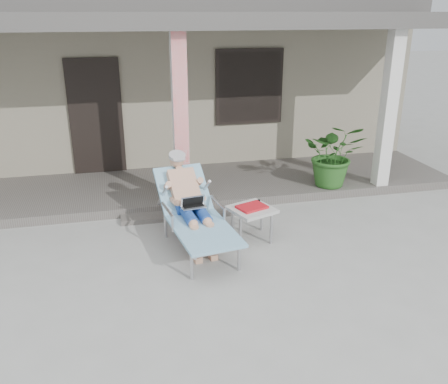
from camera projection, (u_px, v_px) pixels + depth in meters
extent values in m
plane|color=#9E9E99|center=(209.00, 277.00, 5.75)|extent=(60.00, 60.00, 0.00)
cube|color=gray|center=(154.00, 80.00, 11.12)|extent=(10.00, 5.00, 3.00)
cube|color=#474442|center=(150.00, 4.00, 10.53)|extent=(10.40, 5.40, 0.30)
cube|color=black|center=(96.00, 117.00, 8.66)|extent=(0.95, 0.06, 2.10)
cube|color=black|center=(249.00, 87.00, 9.10)|extent=(1.20, 0.06, 1.30)
cube|color=black|center=(249.00, 87.00, 9.10)|extent=(1.32, 0.05, 1.42)
cube|color=#605B56|center=(176.00, 187.00, 8.45)|extent=(10.00, 2.00, 0.15)
cube|color=red|center=(180.00, 121.00, 7.18)|extent=(0.22, 0.22, 2.61)
cube|color=silver|center=(388.00, 111.00, 7.92)|extent=(0.22, 0.22, 2.61)
cube|color=#474442|center=(170.00, 20.00, 7.44)|extent=(10.00, 2.30, 0.24)
cube|color=#605B56|center=(186.00, 214.00, 7.42)|extent=(2.00, 0.30, 0.07)
cylinder|color=#B7B7BC|center=(192.00, 266.00, 5.62)|extent=(0.04, 0.04, 0.36)
cylinder|color=#B7B7BC|center=(239.00, 257.00, 5.83)|extent=(0.04, 0.04, 0.36)
cylinder|color=#B7B7BC|center=(166.00, 226.00, 6.68)|extent=(0.04, 0.04, 0.36)
cylinder|color=#B7B7BC|center=(206.00, 219.00, 6.89)|extent=(0.04, 0.04, 0.36)
cube|color=#B7B7BC|center=(203.00, 232.00, 6.05)|extent=(0.78, 1.27, 0.03)
cube|color=#7EABC3|center=(203.00, 230.00, 6.04)|extent=(0.88, 1.32, 0.04)
cube|color=#B7B7BC|center=(183.00, 192.00, 6.73)|extent=(0.69, 0.65, 0.48)
cube|color=#7EABC3|center=(183.00, 190.00, 6.71)|extent=(0.79, 0.74, 0.55)
cylinder|color=#ABABAE|center=(177.00, 155.00, 6.80)|extent=(0.27, 0.27, 0.13)
cube|color=silver|center=(193.00, 206.00, 6.35)|extent=(0.36, 0.27, 0.23)
cube|color=#B9B9B4|center=(252.00, 209.00, 6.57)|extent=(0.71, 0.71, 0.04)
cylinder|color=#B7B7BC|center=(240.00, 233.00, 6.41)|extent=(0.04, 0.04, 0.42)
cylinder|color=#B7B7BC|center=(271.00, 230.00, 6.50)|extent=(0.04, 0.04, 0.42)
cylinder|color=#B7B7BC|center=(232.00, 220.00, 6.81)|extent=(0.04, 0.04, 0.42)
cylinder|color=#B7B7BC|center=(262.00, 217.00, 6.90)|extent=(0.04, 0.04, 0.42)
cube|color=red|center=(252.00, 207.00, 6.56)|extent=(0.46, 0.40, 0.03)
cube|color=black|center=(249.00, 203.00, 6.69)|extent=(0.37, 0.16, 0.04)
imported|color=#26591E|center=(334.00, 154.00, 8.13)|extent=(1.27, 1.20, 1.13)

